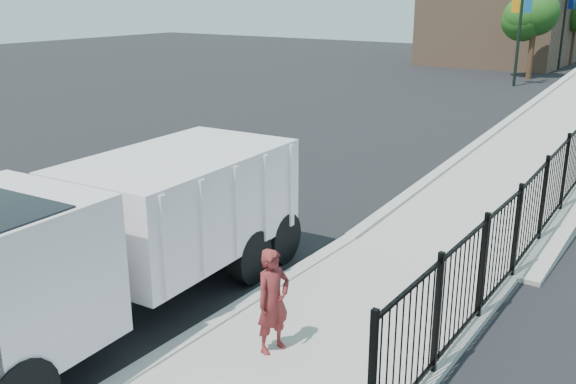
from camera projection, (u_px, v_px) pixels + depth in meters
The scene contains 10 objects.
ground at pixel (241, 312), 11.25m from camera, with size 120.00×120.00×0.00m, color black.
curb at pixel (158, 360), 9.65m from camera, with size 0.30×12.00×0.16m, color #ADAAA3.
ramp at pixel (568, 151), 22.74m from camera, with size 3.95×24.00×1.70m, color #9E998E.
truck at pixel (110, 235), 10.54m from camera, with size 3.07×8.17×2.75m.
worker at pixel (273, 301), 9.61m from camera, with size 0.60×0.39×1.64m, color maroon.
light_pole_0 at pixel (527, 11), 37.02m from camera, with size 3.77×0.22×8.00m.
light_pole_2 at pixel (570, 7), 45.37m from camera, with size 3.77×0.22×8.00m.
tree_0 at pixel (535, 16), 40.55m from camera, with size 2.98×2.98×5.49m.
tree_2 at pixel (576, 12), 48.79m from camera, with size 2.69×2.69×5.35m.
building at pixel (501, 11), 49.62m from camera, with size 10.00×10.00×8.00m, color #8C664C.
Camera 1 is at (6.38, -7.89, 5.36)m, focal length 40.00 mm.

